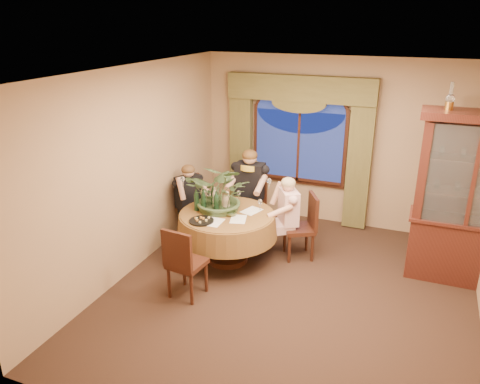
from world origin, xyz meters
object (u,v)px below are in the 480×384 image
at_px(olive_bowl, 231,214).
at_px(centerpiece_plant, 221,169).
at_px(china_cabinet, 468,201).
at_px(chair_back, 194,207).
at_px(dining_table, 227,237).
at_px(wine_bottle_0, 215,198).
at_px(wine_bottle_3, 203,197).
at_px(wine_bottle_1, 213,196).
at_px(chair_right, 299,227).
at_px(stoneware_vase, 226,200).
at_px(person_scarf, 250,192).
at_px(wine_bottle_4, 196,200).
at_px(chair_front_left, 187,261).
at_px(wine_bottle_5, 203,200).
at_px(person_pink, 288,217).
at_px(person_back, 189,201).
at_px(chair_back_right, 250,208).
at_px(wine_bottle_2, 216,202).
at_px(oil_lamp_left, 451,96).

bearing_deg(olive_bowl, centerpiece_plant, 143.10).
bearing_deg(china_cabinet, chair_back, -178.73).
distance_m(dining_table, wine_bottle_0, 0.59).
height_order(china_cabinet, wine_bottle_0, china_cabinet).
bearing_deg(wine_bottle_3, centerpiece_plant, 5.17).
xyz_separation_m(olive_bowl, wine_bottle_1, (-0.37, 0.21, 0.14)).
xyz_separation_m(olive_bowl, wine_bottle_0, (-0.31, 0.14, 0.14)).
relative_size(chair_right, chair_back, 1.00).
height_order(chair_back, stoneware_vase, stoneware_vase).
relative_size(person_scarf, wine_bottle_4, 4.33).
bearing_deg(wine_bottle_1, chair_front_left, -81.85).
bearing_deg(wine_bottle_5, person_pink, 25.76).
bearing_deg(wine_bottle_3, wine_bottle_4, -104.72).
bearing_deg(china_cabinet, stoneware_vase, -170.69).
distance_m(china_cabinet, centerpiece_plant, 3.27).
bearing_deg(china_cabinet, wine_bottle_4, -167.95).
height_order(person_pink, wine_bottle_1, person_pink).
xyz_separation_m(chair_back, olive_bowl, (0.93, -0.66, 0.30)).
height_order(stoneware_vase, wine_bottle_0, wine_bottle_0).
height_order(person_pink, person_back, person_back).
relative_size(dining_table, person_scarf, 1.01).
bearing_deg(chair_right, person_scarf, 34.01).
relative_size(person_scarf, wine_bottle_5, 4.33).
xyz_separation_m(stoneware_vase, olive_bowl, (0.18, -0.22, -0.10)).
relative_size(chair_back_right, wine_bottle_2, 2.91).
bearing_deg(person_back, chair_back, -166.01).
bearing_deg(wine_bottle_4, dining_table, 8.38).
height_order(stoneware_vase, wine_bottle_2, wine_bottle_2).
xyz_separation_m(person_pink, wine_bottle_0, (-0.99, -0.41, 0.30)).
xyz_separation_m(dining_table, wine_bottle_2, (-0.14, -0.05, 0.54)).
distance_m(person_back, wine_bottle_5, 0.81).
relative_size(chair_right, person_scarf, 0.67).
height_order(person_pink, wine_bottle_4, person_pink).
relative_size(china_cabinet, person_scarf, 1.60).
xyz_separation_m(stoneware_vase, wine_bottle_4, (-0.36, -0.23, 0.04)).
bearing_deg(centerpiece_plant, oil_lamp_left, 11.79).
height_order(stoneware_vase, wine_bottle_3, wine_bottle_3).
xyz_separation_m(chair_front_left, stoneware_vase, (0.02, 1.19, 0.39)).
height_order(person_back, wine_bottle_0, person_back).
relative_size(centerpiece_plant, wine_bottle_4, 3.22).
distance_m(china_cabinet, person_pink, 2.39).
bearing_deg(chair_right, wine_bottle_4, 84.13).
distance_m(chair_front_left, person_scarf, 2.04).
bearing_deg(chair_front_left, person_pink, 66.14).
bearing_deg(wine_bottle_4, wine_bottle_5, 11.27).
bearing_deg(oil_lamp_left, dining_table, -165.65).
xyz_separation_m(chair_back, person_scarf, (0.81, 0.40, 0.23)).
relative_size(chair_front_left, wine_bottle_1, 2.91).
relative_size(oil_lamp_left, wine_bottle_3, 1.03).
xyz_separation_m(chair_right, person_scarf, (-0.96, 0.51, 0.23)).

